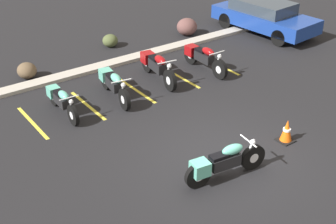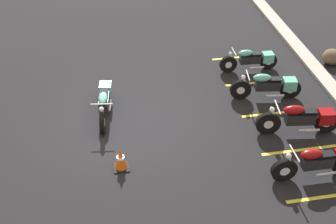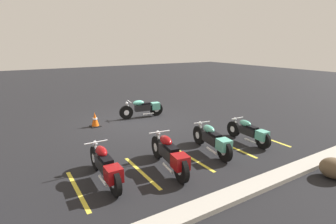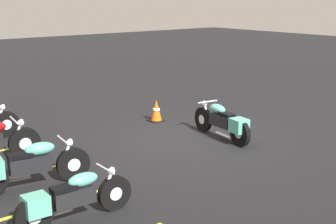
{
  "view_description": "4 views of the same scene",
  "coord_description": "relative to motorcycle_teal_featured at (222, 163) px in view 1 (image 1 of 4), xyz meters",
  "views": [
    {
      "loc": [
        -6.59,
        -6.7,
        6.52
      ],
      "look_at": [
        -0.58,
        1.57,
        0.81
      ],
      "focal_mm": 50.0,
      "sensor_mm": 36.0,
      "label": 1
    },
    {
      "loc": [
        10.62,
        -0.67,
        8.1
      ],
      "look_at": [
        0.31,
        1.2,
        0.47
      ],
      "focal_mm": 50.0,
      "sensor_mm": 36.0,
      "label": 2
    },
    {
      "loc": [
        4.78,
        10.29,
        3.37
      ],
      "look_at": [
        -0.41,
        1.94,
        0.81
      ],
      "focal_mm": 28.0,
      "sensor_mm": 36.0,
      "label": 3
    },
    {
      "loc": [
        -8.29,
        7.46,
        3.43
      ],
      "look_at": [
        -0.88,
        1.49,
        1.06
      ],
      "focal_mm": 50.0,
      "sensor_mm": 36.0,
      "label": 4
    }
  ],
  "objects": [
    {
      "name": "ground",
      "position": [
        0.58,
        0.5,
        -0.44
      ],
      "size": [
        60.0,
        60.0,
        0.0
      ],
      "primitive_type": "plane",
      "color": "black"
    },
    {
      "name": "motorcycle_teal_featured",
      "position": [
        0.0,
        0.0,
        0.0
      ],
      "size": [
        2.11,
        0.67,
        0.83
      ],
      "rotation": [
        0.0,
        0.0,
        -0.14
      ],
      "color": "black",
      "rests_on": "ground"
    },
    {
      "name": "landscape_rock_1",
      "position": [
        -1.53,
        7.8,
        -0.18
      ],
      "size": [
        0.79,
        0.81,
        0.53
      ],
      "primitive_type": "ellipsoid",
      "rotation": [
        0.0,
        0.0,
        0.32
      ],
      "color": "brown",
      "rests_on": "ground"
    },
    {
      "name": "parked_bike_1",
      "position": [
        0.08,
        4.96,
        0.01
      ],
      "size": [
        0.7,
        2.15,
        0.85
      ],
      "rotation": [
        0.0,
        0.0,
        -1.72
      ],
      "color": "black",
      "rests_on": "ground"
    },
    {
      "name": "landscape_rock_2",
      "position": [
        5.25,
        7.99,
        -0.1
      ],
      "size": [
        1.01,
        0.99,
        0.69
      ],
      "primitive_type": "ellipsoid",
      "rotation": [
        0.0,
        0.0,
        1.82
      ],
      "color": "brown",
      "rests_on": "ground"
    },
    {
      "name": "stall_line_2",
      "position": [
        0.87,
        4.94,
        -0.44
      ],
      "size": [
        0.1,
        2.1,
        0.0
      ],
      "primitive_type": "cube",
      "color": "gold",
      "rests_on": "ground"
    },
    {
      "name": "stall_line_0",
      "position": [
        -2.52,
        4.94,
        -0.44
      ],
      "size": [
        0.1,
        2.1,
        0.0
      ],
      "primitive_type": "cube",
      "color": "gold",
      "rests_on": "ground"
    },
    {
      "name": "landscape_rock_0",
      "position": [
        2.09,
        8.67,
        -0.2
      ],
      "size": [
        0.82,
        0.82,
        0.48
      ],
      "primitive_type": "ellipsoid",
      "rotation": [
        0.0,
        0.0,
        2.24
      ],
      "color": "#48522F",
      "rests_on": "ground"
    },
    {
      "name": "concrete_curb",
      "position": [
        0.58,
        7.11,
        -0.38
      ],
      "size": [
        18.0,
        0.5,
        0.12
      ],
      "primitive_type": "cube",
      "color": "#A8A399",
      "rests_on": "ground"
    },
    {
      "name": "parked_bike_0",
      "position": [
        -1.61,
        4.97,
        -0.03
      ],
      "size": [
        0.55,
        1.96,
        0.77
      ],
      "rotation": [
        0.0,
        0.0,
        -1.6
      ],
      "color": "black",
      "rests_on": "ground"
    },
    {
      "name": "parked_bike_3",
      "position": [
        3.55,
        4.95,
        0.02
      ],
      "size": [
        0.62,
        2.2,
        0.86
      ],
      "rotation": [
        0.0,
        0.0,
        -1.59
      ],
      "color": "black",
      "rests_on": "ground"
    },
    {
      "name": "car_blue",
      "position": [
        8.02,
        6.44,
        0.24
      ],
      "size": [
        2.16,
        4.44,
        1.29
      ],
      "rotation": [
        0.0,
        0.0,
        -1.48
      ],
      "color": "black",
      "rests_on": "ground"
    },
    {
      "name": "stall_line_1",
      "position": [
        -0.83,
        4.94,
        -0.44
      ],
      "size": [
        0.1,
        2.1,
        0.0
      ],
      "primitive_type": "cube",
      "color": "gold",
      "rests_on": "ground"
    },
    {
      "name": "stall_line_4",
      "position": [
        4.26,
        4.94,
        -0.44
      ],
      "size": [
        0.1,
        2.1,
        0.0
      ],
      "primitive_type": "cube",
      "color": "gold",
      "rests_on": "ground"
    },
    {
      "name": "parked_bike_2",
      "position": [
        1.85,
        5.24,
        0.04
      ],
      "size": [
        0.73,
        2.29,
        0.9
      ],
      "rotation": [
        0.0,
        0.0,
        -1.71
      ],
      "color": "black",
      "rests_on": "ground"
    },
    {
      "name": "stall_line_3",
      "position": [
        2.56,
        4.94,
        -0.44
      ],
      "size": [
        0.1,
        2.1,
        0.0
      ],
      "primitive_type": "cube",
      "color": "gold",
      "rests_on": "ground"
    },
    {
      "name": "traffic_cone",
      "position": [
        2.4,
        0.23,
        -0.15
      ],
      "size": [
        0.4,
        0.4,
        0.62
      ],
      "color": "black",
      "rests_on": "ground"
    }
  ]
}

